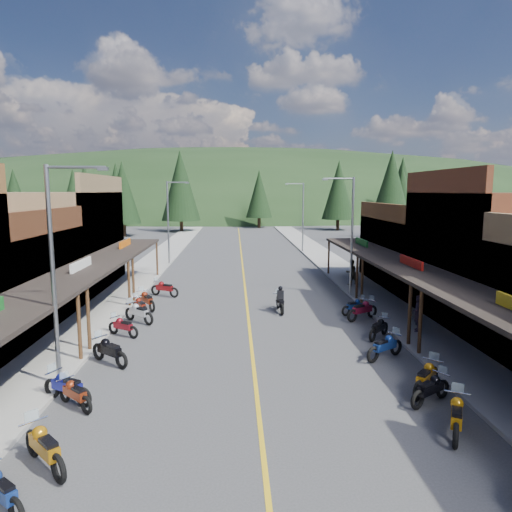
{
  "coord_description": "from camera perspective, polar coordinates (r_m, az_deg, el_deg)",
  "views": [
    {
      "loc": [
        -0.74,
        -21.98,
        7.11
      ],
      "look_at": [
        0.61,
        6.64,
        3.0
      ],
      "focal_mm": 32.0,
      "sensor_mm": 36.0,
      "label": 1
    }
  ],
  "objects": [
    {
      "name": "pine_0",
      "position": [
        92.71,
        -27.97,
        6.83
      ],
      "size": [
        5.04,
        5.04,
        11.0
      ],
      "color": "black",
      "rests_on": "ground"
    },
    {
      "name": "bike_west_8",
      "position": [
        25.64,
        -14.44,
        -6.75
      ],
      "size": [
        2.16,
        1.96,
        1.26
      ],
      "primitive_type": null,
      "rotation": [
        0.0,
        0.0,
        0.88
      ],
      "color": "#AFAFB5",
      "rests_on": "ground"
    },
    {
      "name": "pine_4",
      "position": [
        84.1,
        10.28,
        8.12
      ],
      "size": [
        5.88,
        5.88,
        12.5
      ],
      "color": "black",
      "rests_on": "ground"
    },
    {
      "name": "pine_7",
      "position": [
        102.85,
        -20.59,
        7.72
      ],
      "size": [
        5.88,
        5.88,
        12.5
      ],
      "color": "black",
      "rests_on": "ground"
    },
    {
      "name": "centerline",
      "position": [
        42.59,
        -1.67,
        -1.44
      ],
      "size": [
        0.15,
        90.0,
        0.01
      ],
      "primitive_type": "cube",
      "color": "gold",
      "rests_on": "ground"
    },
    {
      "name": "pine_1",
      "position": [
        94.88,
        -17.05,
        7.89
      ],
      "size": [
        5.88,
        5.88,
        12.5
      ],
      "color": "black",
      "rests_on": "ground"
    },
    {
      "name": "shop_east_3",
      "position": [
        36.59,
        20.66,
        0.45
      ],
      "size": [
        10.9,
        10.2,
        6.2
      ],
      "color": "#4C2D16",
      "rests_on": "ground"
    },
    {
      "name": "bike_west_4",
      "position": [
        16.72,
        -21.72,
        -15.58
      ],
      "size": [
        1.83,
        1.73,
        1.08
      ],
      "primitive_type": null,
      "rotation": [
        0.0,
        0.0,
        0.84
      ],
      "color": "maroon",
      "rests_on": "ground"
    },
    {
      "name": "shop_east_2",
      "position": [
        28.01,
        28.56,
        -0.2
      ],
      "size": [
        10.9,
        9.0,
        8.2
      ],
      "color": "#562B19",
      "rests_on": "ground"
    },
    {
      "name": "pine_5",
      "position": [
        100.2,
        17.78,
        8.28
      ],
      "size": [
        6.72,
        6.72,
        14.0
      ],
      "color": "black",
      "rests_on": "ground"
    },
    {
      "name": "bike_west_5",
      "position": [
        17.2,
        -22.56,
        -14.72
      ],
      "size": [
        2.19,
        1.66,
        1.21
      ],
      "primitive_type": null,
      "rotation": [
        0.0,
        0.0,
        1.05
      ],
      "color": "navy",
      "rests_on": "ground"
    },
    {
      "name": "pedestrian_east_b",
      "position": [
        34.67,
        11.8,
        -1.99
      ],
      "size": [
        1.06,
        0.84,
        1.9
      ],
      "primitive_type": "imported",
      "rotation": [
        0.0,
        0.0,
        3.53
      ],
      "color": "#4E4531",
      "rests_on": "sidewalk_east"
    },
    {
      "name": "streetlight_1",
      "position": [
        44.5,
        -10.75,
        4.61
      ],
      "size": [
        2.16,
        0.18,
        8.0
      ],
      "color": "gray",
      "rests_on": "ground"
    },
    {
      "name": "bike_west_10",
      "position": [
        28.35,
        -13.54,
        -5.27
      ],
      "size": [
        1.86,
        2.27,
        1.28
      ],
      "primitive_type": null,
      "rotation": [
        0.0,
        0.0,
        0.59
      ],
      "color": "maroon",
      "rests_on": "ground"
    },
    {
      "name": "shop_west_3",
      "position": [
        35.93,
        -23.98,
        1.72
      ],
      "size": [
        10.9,
        10.2,
        8.2
      ],
      "color": "brown",
      "rests_on": "ground"
    },
    {
      "name": "bike_west_6",
      "position": [
        20.05,
        -17.86,
        -11.07
      ],
      "size": [
        2.19,
        2.03,
        1.28
      ],
      "primitive_type": null,
      "rotation": [
        0.0,
        0.0,
        0.86
      ],
      "color": "black",
      "rests_on": "ground"
    },
    {
      "name": "bike_west_9",
      "position": [
        27.35,
        -14.29,
        -5.94
      ],
      "size": [
        1.64,
        2.01,
        1.13
      ],
      "primitive_type": null,
      "rotation": [
        0.0,
        0.0,
        0.59
      ],
      "color": "maroon",
      "rests_on": "ground"
    },
    {
      "name": "bike_east_9",
      "position": [
        27.13,
        12.23,
        -6.07
      ],
      "size": [
        1.92,
        1.42,
        1.06
      ],
      "primitive_type": null,
      "rotation": [
        0.0,
        0.0,
        -1.08
      ],
      "color": "navy",
      "rests_on": "ground"
    },
    {
      "name": "bike_west_3",
      "position": [
        13.73,
        -24.94,
        -20.69
      ],
      "size": [
        2.13,
        2.19,
        1.31
      ],
      "primitive_type": null,
      "rotation": [
        0.0,
        0.0,
        0.76
      ],
      "color": "#AD6E0C",
      "rests_on": "ground"
    },
    {
      "name": "streetlight_3",
      "position": [
        52.62,
        5.74,
        5.24
      ],
      "size": [
        2.16,
        0.18,
        8.0
      ],
      "color": "gray",
      "rests_on": "ground"
    },
    {
      "name": "rider_on_bike",
      "position": [
        27.04,
        3.02,
        -5.67
      ],
      "size": [
        0.83,
        2.16,
        1.62
      ],
      "rotation": [
        0.0,
        0.0,
        0.06
      ],
      "color": "black",
      "rests_on": "ground"
    },
    {
      "name": "bike_east_4",
      "position": [
        16.94,
        21.01,
        -15.11
      ],
      "size": [
        2.04,
        1.65,
        1.15
      ],
      "primitive_type": null,
      "rotation": [
        0.0,
        0.0,
        -0.99
      ],
      "color": "black",
      "rests_on": "ground"
    },
    {
      "name": "pine_6",
      "position": [
        97.87,
        26.04,
        6.98
      ],
      "size": [
        5.04,
        5.04,
        11.0
      ],
      "color": "black",
      "rests_on": "ground"
    },
    {
      "name": "sidewalk_west",
      "position": [
        43.31,
        -13.26,
        -1.4
      ],
      "size": [
        3.4,
        94.0,
        0.15
      ],
      "primitive_type": "cube",
      "color": "gray",
      "rests_on": "ground"
    },
    {
      "name": "ground",
      "position": [
        23.12,
        -0.75,
        -9.75
      ],
      "size": [
        220.0,
        220.0,
        0.0
      ],
      "primitive_type": "plane",
      "color": "#38383A",
      "rests_on": "ground"
    },
    {
      "name": "streetlight_0",
      "position": [
        17.35,
        -23.65,
        -1.31
      ],
      "size": [
        2.16,
        0.18,
        8.0
      ],
      "color": "gray",
      "rests_on": "ground"
    },
    {
      "name": "bike_west_7",
      "position": [
        23.56,
        -16.29,
        -8.34
      ],
      "size": [
        1.96,
        1.6,
        1.1
      ],
      "primitive_type": null,
      "rotation": [
        0.0,
        0.0,
        0.98
      ],
      "color": "maroon",
      "rests_on": "ground"
    },
    {
      "name": "bike_east_6",
      "position": [
        20.46,
        15.82,
        -10.68
      ],
      "size": [
        2.18,
        1.76,
        1.22
      ],
      "primitive_type": null,
      "rotation": [
        0.0,
        0.0,
        -0.99
      ],
      "color": "navy",
      "rests_on": "ground"
    },
    {
      "name": "pine_3",
      "position": [
        88.11,
        0.39,
        7.76
      ],
      "size": [
        5.04,
        5.04,
        11.0
      ],
      "color": "black",
      "rests_on": "ground"
    },
    {
      "name": "bike_west_2",
      "position": [
        12.7,
        -29.36,
        -24.04
      ],
      "size": [
        1.92,
        1.72,
        1.11
      ],
      "primitive_type": null,
      "rotation": [
        0.0,
        0.0,
        0.89
      ],
      "color": "navy",
      "rests_on": "ground"
    },
    {
      "name": "pine_8",
      "position": [
        65.54,
        -21.78,
        6.6
      ],
      "size": [
        4.48,
        4.48,
        10.0
      ],
      "color": "black",
      "rests_on": "ground"
    },
    {
      "name": "sidewalk_east",
      "position": [
        43.6,
        9.84,
        -1.24
      ],
      "size": [
        3.4,
        94.0,
        0.15
      ],
      "primitive_type": "cube",
      "color": "gray",
      "rests_on": "ground"
    },
    {
      "name": "pine_2",
      "position": [
        80.52,
        -9.41,
        8.68
      ],
      "size": [
        6.72,
        6.72,
        14.0
      ],
      "color": "black",
      "rests_on": "ground"
    },
    {
      "name": "bike_east_8",
      "position": [
        26.04,
        13.17,
        -6.46
      ],
      "size": [
        2.27,
        1.78,
        1.26
      ],
      "primitive_type": null,
      "rotation": [
        0.0,
        0.0,
        -1.02
      ],
      "color": "maroon",
      "rests_on": "ground"
    },
    {
      "name": "pine_9",
      "position": [
        71.41,
        17.72,
        7.2
      ],
      "size": [
        4.93,
        4.93,
        10.8
      ],
      "color": "black",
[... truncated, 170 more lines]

